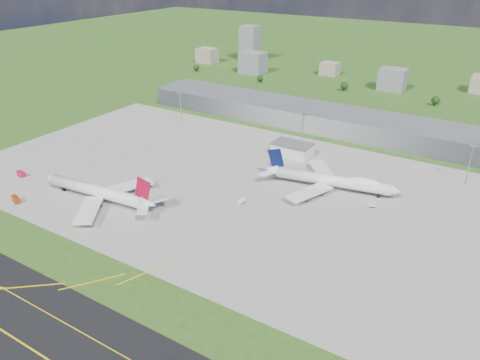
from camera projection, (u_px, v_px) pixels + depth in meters
The scene contains 24 objects.
ground at pixel (309, 131), 369.68m from camera, with size 1400.00×1400.00×0.00m, color #2D5219.
taxiway at pixel (13, 337), 171.20m from camera, with size 1400.00×60.00×0.06m, color black.
apron at pixel (248, 188), 280.94m from camera, with size 360.00×190.00×0.08m, color #9A968C.
terminal at pixel (317, 117), 377.86m from camera, with size 300.00×42.00×15.00m, color gray.
ops_building at pixel (292, 149), 325.01m from camera, with size 26.00×16.00×8.00m, color silver.
mast_west at pixel (180, 101), 382.87m from camera, with size 3.50×2.00×25.90m.
mast_center at pixel (303, 125), 330.48m from camera, with size 3.50×2.00×25.90m.
mast_east at pixel (471, 157), 278.08m from camera, with size 3.50×2.00×25.90m.
airliner_red_twin at pixel (100, 192), 262.75m from camera, with size 79.69×61.89×21.85m.
airliner_blue_quad at pixel (332, 181), 276.16m from camera, with size 81.06×62.88×21.25m.
fire_truck at pixel (16, 200), 263.79m from camera, with size 7.97×5.03×3.34m.
crash_tender at pixel (21, 174), 294.46m from camera, with size 6.48×3.42×3.25m.
tug_yellow at pixel (102, 197), 268.13m from camera, with size 3.56×2.47×1.65m.
van_white_near at pixel (242, 201), 262.72m from camera, with size 3.11×5.15×2.46m.
van_white_far at pixel (372, 205), 258.75m from camera, with size 4.76×3.08×2.30m.
bldg_far_w at pixel (207, 55), 600.31m from camera, with size 24.00×20.00×18.00m, color gray.
bldg_w at pixel (253, 63), 545.63m from camera, with size 28.00×22.00×24.00m, color slate.
bldg_cw at pixel (330, 69), 540.24m from camera, with size 20.00×18.00×14.00m, color gray.
bldg_c at pixel (393, 79), 477.49m from camera, with size 26.00×20.00×22.00m, color slate.
bldg_tall_w at pixel (250, 43), 606.12m from camera, with size 22.00×20.00×44.00m, color slate.
tree_far_w at pixel (196, 67), 554.29m from camera, with size 7.20×7.20×8.80m.
tree_w at pixel (260, 78), 507.74m from camera, with size 6.75×6.75×8.25m.
tree_c at pixel (344, 85), 475.90m from camera, with size 8.10×8.10×9.90m.
tree_e at pixel (436, 100), 429.35m from camera, with size 7.65×7.65×9.35m.
Camera 1 is at (138.82, -175.24, 126.71)m, focal length 35.00 mm.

